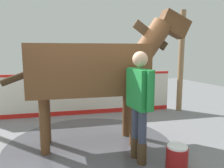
% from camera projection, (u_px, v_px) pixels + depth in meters
% --- Properties ---
extents(ground_plane, '(16.00, 16.00, 0.02)m').
position_uv_depth(ground_plane, '(94.00, 151.00, 3.96)').
color(ground_plane, gray).
extents(wet_patch, '(3.17, 3.17, 0.00)m').
position_uv_depth(wet_patch, '(90.00, 143.00, 4.24)').
color(wet_patch, '#4C4C54').
rests_on(wet_patch, ground).
extents(barrier_wall, '(0.88, 5.21, 1.16)m').
position_uv_depth(barrier_wall, '(80.00, 95.00, 6.12)').
color(barrier_wall, silver).
rests_on(barrier_wall, ground).
extents(roof_post_near, '(0.16, 0.16, 2.91)m').
position_uv_depth(roof_post_near, '(181.00, 62.00, 6.39)').
color(roof_post_near, olive).
rests_on(roof_post_near, ground).
extents(horse, '(1.21, 3.49, 2.56)m').
position_uv_depth(horse, '(95.00, 68.00, 4.05)').
color(horse, brown).
rests_on(horse, ground).
extents(handler, '(0.70, 0.24, 1.77)m').
position_uv_depth(handler, '(139.00, 99.00, 3.44)').
color(handler, '#47331E').
rests_on(handler, ground).
extents(wash_bucket, '(0.33, 0.33, 0.36)m').
position_uv_depth(wash_bucket, '(177.00, 157.00, 3.34)').
color(wash_bucket, maroon).
rests_on(wash_bucket, ground).
extents(bottle_shampoo, '(0.07, 0.07, 0.27)m').
position_uv_depth(bottle_shampoo, '(178.00, 150.00, 3.68)').
color(bottle_shampoo, white).
rests_on(bottle_shampoo, ground).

